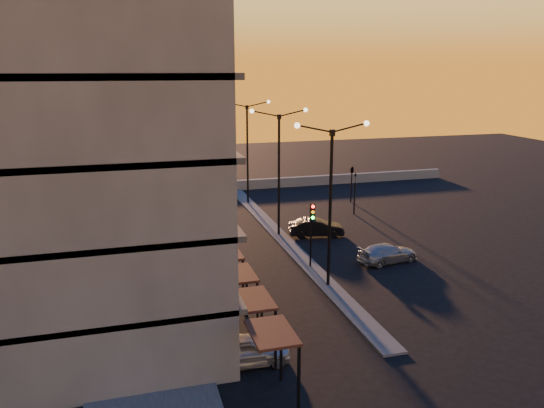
{
  "coord_description": "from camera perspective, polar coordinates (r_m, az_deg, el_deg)",
  "views": [
    {
      "loc": [
        -10.97,
        -26.61,
        12.29
      ],
      "look_at": [
        -1.69,
        5.9,
        3.59
      ],
      "focal_mm": 35.0,
      "sensor_mm": 36.0,
      "label": 1
    }
  ],
  "objects": [
    {
      "name": "parapet",
      "position": [
        55.45,
        -2.03,
        2.14
      ],
      "size": [
        44.0,
        0.5,
        1.0
      ],
      "primitive_type": "cube",
      "color": "slate",
      "rests_on": "ground"
    },
    {
      "name": "sidewalk_west",
      "position": [
        32.96,
        -14.08,
        -7.81
      ],
      "size": [
        5.0,
        40.0,
        0.12
      ],
      "primitive_type": "cube",
      "color": "#464644",
      "rests_on": "ground"
    },
    {
      "name": "streetlamp_near",
      "position": [
        29.55,
        6.31,
        1.24
      ],
      "size": [
        4.32,
        0.32,
        9.51
      ],
      "color": "black",
      "rests_on": "ground"
    },
    {
      "name": "car_sedan",
      "position": [
        39.95,
        4.76,
        -2.52
      ],
      "size": [
        4.31,
        2.23,
        1.35
      ],
      "primitive_type": "imported",
      "rotation": [
        0.0,
        0.0,
        1.37
      ],
      "color": "black",
      "rests_on": "ground"
    },
    {
      "name": "ground",
      "position": [
        31.29,
        6.03,
        -8.78
      ],
      "size": [
        120.0,
        120.0,
        0.0
      ],
      "primitive_type": "plane",
      "color": "black",
      "rests_on": "ground"
    },
    {
      "name": "building",
      "position": [
        26.81,
        -22.99,
        12.51
      ],
      "size": [
        14.35,
        17.08,
        25.0
      ],
      "color": "#67615A",
      "rests_on": "ground"
    },
    {
      "name": "signal_east_b",
      "position": [
        49.93,
        8.59,
        3.66
      ],
      "size": [
        0.42,
        1.99,
        3.6
      ],
      "color": "black",
      "rests_on": "ground"
    },
    {
      "name": "car_hatchback",
      "position": [
        23.4,
        -2.89,
        -15.4
      ],
      "size": [
        3.93,
        1.73,
        1.32
      ],
      "primitive_type": "imported",
      "rotation": [
        0.0,
        0.0,
        1.53
      ],
      "color": "silver",
      "rests_on": "ground"
    },
    {
      "name": "streetlamp_far",
      "position": [
        48.34,
        -2.67,
        6.45
      ],
      "size": [
        4.32,
        0.32,
        9.51
      ],
      "color": "black",
      "rests_on": "ground"
    },
    {
      "name": "traffic_light_main",
      "position": [
        32.83,
        4.3,
        -2.26
      ],
      "size": [
        0.28,
        0.44,
        4.25
      ],
      "color": "black",
      "rests_on": "ground"
    },
    {
      "name": "streetlamp_mid",
      "position": [
        38.8,
        0.75,
        4.48
      ],
      "size": [
        4.32,
        0.32,
        9.51
      ],
      "color": "black",
      "rests_on": "ground"
    },
    {
      "name": "signal_east_a",
      "position": [
        46.0,
        8.88,
        1.23
      ],
      "size": [
        0.13,
        0.16,
        3.6
      ],
      "color": "black",
      "rests_on": "ground"
    },
    {
      "name": "median",
      "position": [
        40.12,
        0.72,
        -3.32
      ],
      "size": [
        1.2,
        36.0,
        0.12
      ],
      "primitive_type": "cube",
      "color": "#464644",
      "rests_on": "ground"
    },
    {
      "name": "car_wagon",
      "position": [
        35.47,
        12.36,
        -5.17
      ],
      "size": [
        4.33,
        2.32,
        1.19
      ],
      "primitive_type": "imported",
      "rotation": [
        0.0,
        0.0,
        1.73
      ],
      "color": "#9B9DA2",
      "rests_on": "ground"
    }
  ]
}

